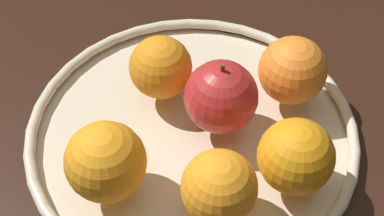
% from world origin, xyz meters
% --- Properties ---
extents(ground_plane, '(1.43, 1.43, 0.04)m').
position_xyz_m(ground_plane, '(0.00, 0.00, -0.02)').
color(ground_plane, black).
extents(fruit_bowl, '(0.36, 0.36, 0.02)m').
position_xyz_m(fruit_bowl, '(0.00, 0.00, 0.01)').
color(fruit_bowl, beige).
rests_on(fruit_bowl, ground_plane).
extents(apple, '(0.08, 0.08, 0.09)m').
position_xyz_m(apple, '(-0.03, -0.01, 0.06)').
color(apple, '#B52626').
rests_on(apple, fruit_bowl).
extents(orange_front_right, '(0.08, 0.08, 0.08)m').
position_xyz_m(orange_front_right, '(-0.10, 0.07, 0.06)').
color(orange_front_right, orange).
rests_on(orange_front_right, fruit_bowl).
extents(orange_back_right, '(0.07, 0.07, 0.07)m').
position_xyz_m(orange_back_right, '(0.03, -0.06, 0.05)').
color(orange_back_right, orange).
rests_on(orange_back_right, fruit_bowl).
extents(orange_center, '(0.07, 0.07, 0.07)m').
position_xyz_m(orange_center, '(-0.02, 0.10, 0.05)').
color(orange_center, orange).
rests_on(orange_center, fruit_bowl).
extents(orange_back_left, '(0.08, 0.08, 0.08)m').
position_xyz_m(orange_back_left, '(0.08, 0.07, 0.06)').
color(orange_back_left, orange).
rests_on(orange_back_left, fruit_bowl).
extents(orange_front_left, '(0.08, 0.08, 0.08)m').
position_xyz_m(orange_front_left, '(-0.11, -0.05, 0.06)').
color(orange_front_left, orange).
rests_on(orange_front_left, fruit_bowl).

